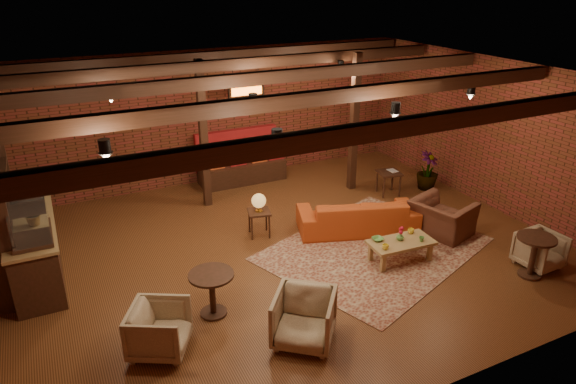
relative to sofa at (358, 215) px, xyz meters
name	(u,v)px	position (x,y,z in m)	size (l,w,h in m)	color
floor	(282,250)	(-1.71, -0.07, -0.34)	(10.00, 10.00, 0.00)	#3F240F
ceiling	(281,79)	(-1.71, -0.07, 2.86)	(10.00, 8.00, 0.02)	black
wall_back	(210,117)	(-1.71, 3.93, 1.26)	(10.00, 0.02, 3.20)	brown
wall_front	(436,286)	(-1.71, -4.07, 1.26)	(10.00, 0.02, 3.20)	brown
wall_right	(492,134)	(3.29, -0.07, 1.26)	(0.02, 8.00, 3.20)	brown
ceiling_beams	(281,86)	(-1.71, -0.07, 2.74)	(9.80, 6.40, 0.22)	black
ceiling_pipe	(245,83)	(-1.71, 1.53, 2.51)	(0.12, 0.12, 9.60)	black
post_left	(203,136)	(-2.31, 2.53, 1.26)	(0.16, 0.16, 3.20)	black
post_right	(354,124)	(1.09, 1.93, 1.26)	(0.16, 0.16, 3.20)	black
service_counter	(32,235)	(-5.81, 0.93, 0.46)	(0.80, 2.50, 1.60)	black
plant_counter	(33,207)	(-5.71, 1.13, 0.88)	(0.35, 0.39, 0.30)	#337F33
banquette	(242,162)	(-1.11, 3.48, 0.16)	(2.10, 0.70, 1.00)	#A91C20
service_sign	(246,91)	(-1.11, 3.03, 2.01)	(0.86, 0.06, 0.30)	orange
ceiling_spotlights	(281,100)	(-1.71, -0.07, 2.52)	(6.40, 4.40, 0.28)	black
rug	(374,249)	(-0.13, -0.79, -0.34)	(3.87, 2.96, 0.01)	maroon
sofa	(358,215)	(0.00, 0.00, 0.00)	(2.35, 0.92, 0.69)	#AE4218
coffee_table	(400,243)	(0.03, -1.34, 0.01)	(1.20, 0.66, 0.65)	#9B7D48
side_table_lamp	(259,204)	(-1.84, 0.68, 0.33)	(0.51, 0.51, 0.89)	black
round_table_left	(212,287)	(-3.48, -1.36, 0.14)	(0.68, 0.68, 0.71)	black
armchair_a	(159,327)	(-4.38, -1.83, 0.04)	(0.75, 0.70, 0.77)	beige
armchair_b	(304,316)	(-2.53, -2.52, 0.08)	(0.82, 0.76, 0.84)	beige
armchair_right	(442,212)	(1.41, -0.85, 0.13)	(1.08, 0.70, 0.95)	brown
side_table_book	(389,173)	(1.67, 1.24, 0.17)	(0.59, 0.59, 0.58)	black
round_table_right	(534,250)	(1.74, -2.72, 0.15)	(0.64, 0.64, 0.75)	black
armchair_far	(541,249)	(2.13, -2.56, 0.00)	(0.67, 0.63, 0.69)	beige
plant_tall	(432,134)	(2.69, 1.10, 1.03)	(1.54, 1.54, 2.74)	#4C7F4C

